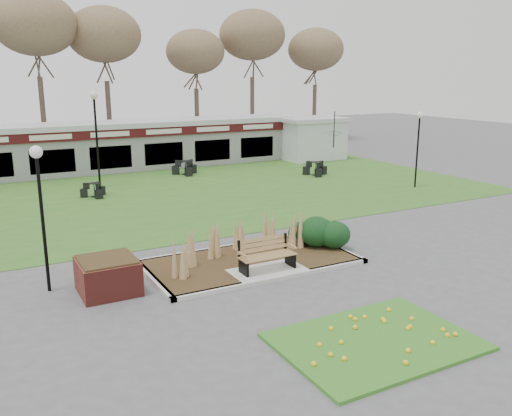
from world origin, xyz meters
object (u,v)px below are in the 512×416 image
food_pavilion (105,146)px  lamp_post_far_right (419,133)px  lamp_post_near_left (39,187)px  bistro_set_b (95,192)px  park_bench (266,254)px  service_hut (311,138)px  lamp_post_mid_right (95,118)px  bistro_set_d (316,171)px  brick_planter (108,275)px  patio_umbrella (334,144)px  bistro_set_c (186,170)px

food_pavilion → lamp_post_far_right: lamp_post_far_right is taller
lamp_post_near_left → bistro_set_b: (3.59, 11.03, -2.62)m
park_bench → lamp_post_far_right: (12.83, 7.13, 2.22)m
service_hut → lamp_post_mid_right: lamp_post_mid_right is taller
lamp_post_mid_right → lamp_post_far_right: lamp_post_mid_right is taller
park_bench → lamp_post_far_right: size_ratio=0.44×
bistro_set_d → brick_planter: bearing=-141.6°
park_bench → lamp_post_mid_right: lamp_post_mid_right is taller
service_hut → lamp_post_near_left: lamp_post_near_left is taller
bistro_set_d → bistro_set_b: bearing=178.7°
lamp_post_mid_right → patio_umbrella: size_ratio=1.98×
lamp_post_far_right → lamp_post_near_left: bearing=-163.4°
park_bench → bistro_set_b: (-2.20, 12.63, -0.35)m
park_bench → lamp_post_near_left: size_ratio=0.43×
food_pavilion → bistro_set_c: bearing=-43.9°
park_bench → lamp_post_near_left: bearing=164.6°
lamp_post_mid_right → lamp_post_near_left: bearing=-108.1°
food_pavilion → lamp_post_near_left: size_ratio=6.27×
lamp_post_far_right → bistro_set_c: size_ratio=2.56×
lamp_post_mid_right → service_hut: bearing=10.6°
lamp_post_mid_right → bistro_set_c: 6.22m
lamp_post_near_left → patio_umbrella: size_ratio=1.60×
park_bench → lamp_post_near_left: (-5.79, 1.60, 2.27)m
food_pavilion → bistro_set_c: size_ratio=16.35×
brick_planter → lamp_post_mid_right: size_ratio=0.31×
food_pavilion → bistro_set_b: bearing=-107.3°
service_hut → patio_umbrella: 4.28m
bistro_set_c → bistro_set_d: bistro_set_c is taller
bistro_set_b → patio_umbrella: bearing=3.9°
patio_umbrella → lamp_post_near_left: bearing=-146.5°
bistro_set_c → patio_umbrella: bearing=-16.1°
bistro_set_d → patio_umbrella: (2.14, 1.27, 1.26)m
park_bench → patio_umbrella: (12.38, 13.62, 0.95)m
patio_umbrella → food_pavilion: bearing=153.8°
bistro_set_c → service_hut: bearing=9.5°
lamp_post_near_left → lamp_post_far_right: 19.42m
lamp_post_mid_right → lamp_post_far_right: size_ratio=1.26×
lamp_post_near_left → lamp_post_far_right: (18.62, 5.54, -0.05)m
brick_planter → patio_umbrella: size_ratio=0.61×
service_hut → patio_umbrella: service_hut is taller
lamp_post_far_right → bistro_set_d: 6.35m
service_hut → lamp_post_far_right: 10.73m
patio_umbrella → brick_planter: bearing=-142.5°
park_bench → service_hut: 22.32m
food_pavilion → lamp_post_mid_right: (-1.43, -4.76, 2.07)m
lamp_post_mid_right → bistro_set_d: 12.40m
brick_planter → lamp_post_mid_right: (2.97, 14.20, 3.07)m
lamp_post_near_left → lamp_post_mid_right: 14.07m
bistro_set_c → bistro_set_d: 7.52m
brick_planter → lamp_post_far_right: bearing=20.3°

